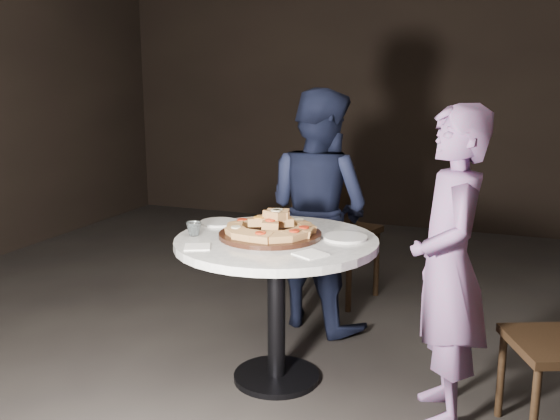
% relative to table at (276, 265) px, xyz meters
% --- Properties ---
extents(floor, '(7.00, 7.00, 0.00)m').
position_rel_table_xyz_m(floor, '(-0.02, 0.04, -0.60)').
color(floor, black).
rests_on(floor, ground).
extents(table, '(1.30, 1.30, 0.74)m').
position_rel_table_xyz_m(table, '(0.00, 0.00, 0.00)').
color(table, black).
rests_on(table, ground).
extents(serving_board, '(0.59, 0.59, 0.02)m').
position_rel_table_xyz_m(serving_board, '(-0.04, 0.01, 0.15)').
color(serving_board, black).
rests_on(serving_board, table).
extents(focaccia_pile, '(0.45, 0.44, 0.12)m').
position_rel_table_xyz_m(focaccia_pile, '(-0.03, 0.02, 0.19)').
color(focaccia_pile, '#A97641').
rests_on(focaccia_pile, serving_board).
extents(plate_left, '(0.21, 0.21, 0.01)m').
position_rel_table_xyz_m(plate_left, '(-0.40, 0.18, 0.14)').
color(plate_left, white).
rests_on(plate_left, table).
extents(plate_right, '(0.26, 0.26, 0.01)m').
position_rel_table_xyz_m(plate_right, '(0.31, 0.11, 0.14)').
color(plate_right, white).
rests_on(plate_right, table).
extents(water_glass, '(0.09, 0.09, 0.07)m').
position_rel_table_xyz_m(water_glass, '(-0.40, -0.10, 0.17)').
color(water_glass, silver).
rests_on(water_glass, table).
extents(napkin_near, '(0.16, 0.16, 0.01)m').
position_rel_table_xyz_m(napkin_near, '(-0.28, -0.28, 0.14)').
color(napkin_near, white).
rests_on(napkin_near, table).
extents(napkin_far, '(0.17, 0.17, 0.01)m').
position_rel_table_xyz_m(napkin_far, '(0.24, -0.21, 0.14)').
color(napkin_far, white).
rests_on(napkin_far, table).
extents(chair_far, '(0.56, 0.57, 0.96)m').
position_rel_table_xyz_m(chair_far, '(-0.06, 1.17, -0.05)').
color(chair_far, black).
rests_on(chair_far, ground).
extents(diner_navy, '(0.86, 0.78, 1.45)m').
position_rel_table_xyz_m(diner_navy, '(-0.03, 0.79, 0.12)').
color(diner_navy, black).
rests_on(diner_navy, ground).
extents(diner_teal, '(0.46, 0.58, 1.40)m').
position_rel_table_xyz_m(diner_teal, '(0.82, -0.05, 0.10)').
color(diner_teal, slate).
rests_on(diner_teal, ground).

